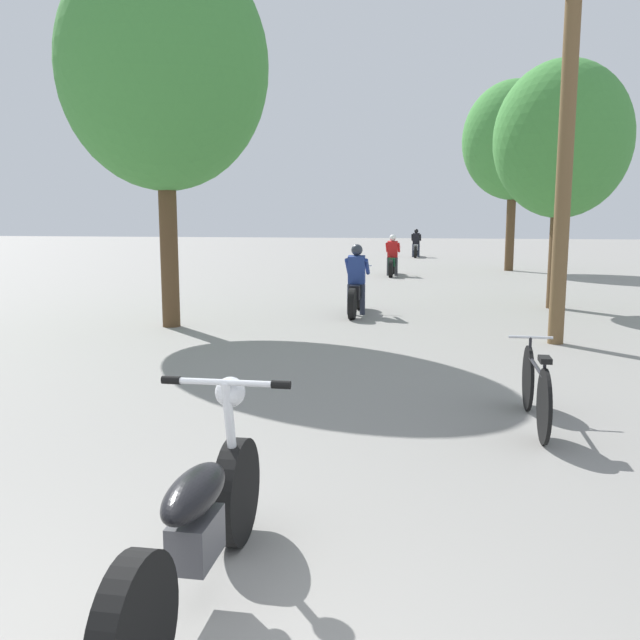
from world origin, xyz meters
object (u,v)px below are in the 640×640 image
object	(u,v)px
motorcycle_rider_mid	(392,260)
motorcycle_rider_far	(416,246)
utility_pole	(566,147)
motorcycle_foreground	(198,526)
roadside_tree_right_near	(562,141)
bicycle_parked	(536,388)
roadside_tree_left	(163,68)
roadside_tree_right_far	(514,141)
motorcycle_rider_lead	(357,288)

from	to	relation	value
motorcycle_rider_mid	motorcycle_rider_far	xyz separation A→B (m)	(0.49, 10.64, -0.01)
utility_pole	motorcycle_foreground	xyz separation A→B (m)	(-3.09, -7.93, -2.62)
roadside_tree_right_near	motorcycle_rider_far	bearing A→B (deg)	100.93
utility_pole	motorcycle_rider_far	distance (m)	22.95
roadside_tree_right_near	bicycle_parked	distance (m)	9.52
utility_pole	motorcycle_foreground	distance (m)	8.90
roadside_tree_right_near	motorcycle_rider_mid	distance (m)	9.16
motorcycle_rider_mid	bicycle_parked	size ratio (longest dim) A/B	1.17
motorcycle_foreground	bicycle_parked	world-z (taller)	motorcycle_foreground
roadside_tree_right_near	motorcycle_foreground	bearing A→B (deg)	-107.07
roadside_tree_left	utility_pole	bearing A→B (deg)	-4.90
roadside_tree_left	motorcycle_rider_mid	world-z (taller)	roadside_tree_left
utility_pole	motorcycle_rider_mid	distance (m)	12.70
roadside_tree_right_far	motorcycle_rider_far	xyz separation A→B (m)	(-3.63, 7.84, -4.16)
roadside_tree_right_far	bicycle_parked	xyz separation A→B (m)	(-1.71, -19.26, -4.31)
roadside_tree_right_far	motorcycle_rider_mid	world-z (taller)	roadside_tree_right_far
motorcycle_foreground	utility_pole	bearing A→B (deg)	68.69
roadside_tree_right_far	motorcycle_rider_mid	xyz separation A→B (m)	(-4.12, -2.80, -4.15)
motorcycle_foreground	motorcycle_rider_mid	xyz separation A→B (m)	(-0.25, 19.92, 0.09)
roadside_tree_right_far	motorcycle_foreground	xyz separation A→B (m)	(-3.87, -22.71, -4.25)
roadside_tree_right_near	bicycle_parked	size ratio (longest dim) A/B	3.00
motorcycle_rider_lead	motorcycle_rider_mid	xyz separation A→B (m)	(0.15, 9.30, -0.02)
bicycle_parked	roadside_tree_left	bearing A→B (deg)	138.63
motorcycle_rider_lead	motorcycle_rider_mid	distance (m)	9.30
motorcycle_rider_lead	utility_pole	bearing A→B (deg)	-37.63
bicycle_parked	motorcycle_foreground	bearing A→B (deg)	-121.99
roadside_tree_left	motorcycle_foreground	size ratio (longest dim) A/B	3.18
roadside_tree_right_far	motorcycle_rider_lead	world-z (taller)	roadside_tree_right_far
roadside_tree_right_far	motorcycle_rider_mid	size ratio (longest dim) A/B	3.30
utility_pole	roadside_tree_right_far	xyz separation A→B (m)	(0.78, 14.79, 1.63)
motorcycle_rider_lead	motorcycle_rider_mid	size ratio (longest dim) A/B	0.99
roadside_tree_right_far	bicycle_parked	distance (m)	19.81
roadside_tree_left	motorcycle_foreground	bearing A→B (deg)	-67.21
utility_pole	bicycle_parked	world-z (taller)	utility_pole
roadside_tree_left	bicycle_parked	bearing A→B (deg)	-41.37
roadside_tree_left	motorcycle_foreground	distance (m)	10.09
roadside_tree_left	motorcycle_foreground	world-z (taller)	roadside_tree_left
motorcycle_rider_far	bicycle_parked	world-z (taller)	motorcycle_rider_far
roadside_tree_right_near	roadside_tree_left	world-z (taller)	roadside_tree_left
motorcycle_rider_far	bicycle_parked	xyz separation A→B (m)	(1.92, -27.10, -0.15)
roadside_tree_right_far	roadside_tree_left	world-z (taller)	roadside_tree_right_far
roadside_tree_right_far	motorcycle_rider_far	size ratio (longest dim) A/B	3.35
motorcycle_rider_far	motorcycle_rider_lead	bearing A→B (deg)	-91.84
motorcycle_foreground	motorcycle_rider_far	bearing A→B (deg)	89.56
motorcycle_rider_lead	roadside_tree_left	bearing A→B (deg)	-146.15
utility_pole	motorcycle_rider_mid	bearing A→B (deg)	105.58
roadside_tree_right_near	motorcycle_rider_far	size ratio (longest dim) A/B	2.59
utility_pole	roadside_tree_right_far	size ratio (longest dim) A/B	0.87
motorcycle_rider_lead	bicycle_parked	distance (m)	7.61
utility_pole	bicycle_parked	distance (m)	5.30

